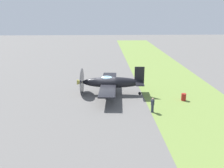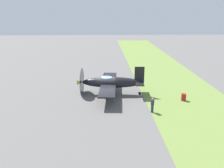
{
  "view_description": "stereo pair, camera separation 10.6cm",
  "coord_description": "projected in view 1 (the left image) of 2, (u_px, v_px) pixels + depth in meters",
  "views": [
    {
      "loc": [
        -31.32,
        0.37,
        11.04
      ],
      "look_at": [
        0.14,
        -0.87,
        1.46
      ],
      "focal_mm": 39.54,
      "sensor_mm": 36.0,
      "label": 1
    },
    {
      "loc": [
        -31.33,
        0.26,
        11.04
      ],
      "look_at": [
        0.14,
        -0.87,
        1.46
      ],
      "focal_mm": 39.54,
      "sensor_mm": 36.0,
      "label": 2
    }
  ],
  "objects": [
    {
      "name": "ground_crew_chief",
      "position": [
        153.0,
        105.0,
        27.27
      ],
      "size": [
        0.62,
        0.38,
        1.73
      ],
      "rotation": [
        0.0,
        0.0,
        2.94
      ],
      "color": "#2D3342",
      "rests_on": "ground"
    },
    {
      "name": "airplane_lead",
      "position": [
        111.0,
        82.0,
        32.85
      ],
      "size": [
        11.3,
        8.94,
        4.02
      ],
      "rotation": [
        0.0,
        0.0,
        -0.07
      ],
      "color": "black",
      "rests_on": "ground"
    },
    {
      "name": "ground_plane",
      "position": [
        106.0,
        95.0,
        33.17
      ],
      "size": [
        160.0,
        160.0,
        0.0
      ],
      "primitive_type": "plane",
      "color": "#605E5B"
    },
    {
      "name": "fuel_drum",
      "position": [
        184.0,
        97.0,
        30.97
      ],
      "size": [
        0.6,
        0.6,
        0.9
      ],
      "primitive_type": "cylinder",
      "color": "maroon",
      "rests_on": "ground"
    },
    {
      "name": "runway_marker_cone",
      "position": [
        138.0,
        78.0,
        40.65
      ],
      "size": [
        0.36,
        0.36,
        0.44
      ],
      "primitive_type": "cone",
      "color": "orange",
      "rests_on": "ground"
    },
    {
      "name": "grass_verge",
      "position": [
        182.0,
        94.0,
        33.56
      ],
      "size": [
        120.0,
        11.0,
        0.01
      ],
      "primitive_type": "cube",
      "color": "olive",
      "rests_on": "ground"
    }
  ]
}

